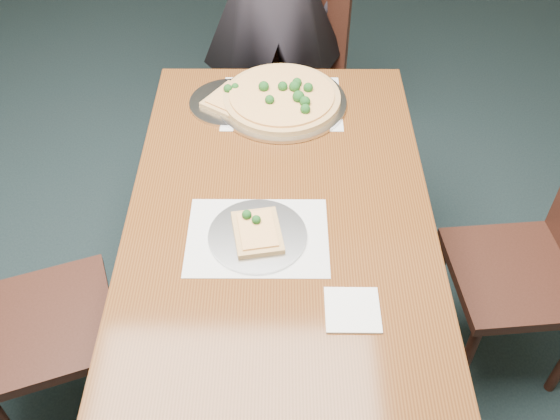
{
  "coord_description": "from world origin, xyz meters",
  "views": [
    {
      "loc": [
        0.26,
        -1.14,
        2.07
      ],
      "look_at": [
        0.25,
        0.15,
        0.75
      ],
      "focal_mm": 40.0,
      "sensor_mm": 36.0,
      "label": 1
    }
  ],
  "objects_px": {
    "dining_table": "(280,231)",
    "chair_right": "(546,260)",
    "slice_plate_far": "(229,100)",
    "pizza_pan": "(282,98)",
    "chair_far": "(293,65)",
    "chair_left": "(11,320)",
    "slice_plate_near": "(257,233)"
  },
  "relations": [
    {
      "from": "chair_right",
      "to": "chair_far",
      "type": "bearing_deg",
      "value": -150.21
    },
    {
      "from": "chair_far",
      "to": "pizza_pan",
      "type": "height_order",
      "value": "chair_far"
    },
    {
      "from": "slice_plate_near",
      "to": "chair_left",
      "type": "bearing_deg",
      "value": -170.33
    },
    {
      "from": "chair_left",
      "to": "slice_plate_far",
      "type": "bearing_deg",
      "value": -59.05
    },
    {
      "from": "chair_far",
      "to": "slice_plate_near",
      "type": "distance_m",
      "value": 1.28
    },
    {
      "from": "chair_far",
      "to": "chair_left",
      "type": "xyz_separation_m",
      "value": [
        -0.86,
        -1.38,
        0.0
      ]
    },
    {
      "from": "dining_table",
      "to": "slice_plate_far",
      "type": "bearing_deg",
      "value": 109.05
    },
    {
      "from": "slice_plate_near",
      "to": "chair_far",
      "type": "bearing_deg",
      "value": 84.53
    },
    {
      "from": "dining_table",
      "to": "pizza_pan",
      "type": "relative_size",
      "value": 3.27
    },
    {
      "from": "chair_far",
      "to": "pizza_pan",
      "type": "distance_m",
      "value": 0.67
    },
    {
      "from": "chair_right",
      "to": "slice_plate_near",
      "type": "height_order",
      "value": "chair_right"
    },
    {
      "from": "slice_plate_near",
      "to": "slice_plate_far",
      "type": "distance_m",
      "value": 0.65
    },
    {
      "from": "pizza_pan",
      "to": "slice_plate_far",
      "type": "bearing_deg",
      "value": 179.37
    },
    {
      "from": "chair_far",
      "to": "pizza_pan",
      "type": "relative_size",
      "value": 1.99
    },
    {
      "from": "pizza_pan",
      "to": "dining_table",
      "type": "bearing_deg",
      "value": -90.68
    },
    {
      "from": "chair_far",
      "to": "slice_plate_near",
      "type": "xyz_separation_m",
      "value": [
        -0.12,
        -1.25,
        0.25
      ]
    },
    {
      "from": "chair_right",
      "to": "slice_plate_far",
      "type": "xyz_separation_m",
      "value": [
        -1.04,
        0.53,
        0.25
      ]
    },
    {
      "from": "pizza_pan",
      "to": "slice_plate_near",
      "type": "bearing_deg",
      "value": -96.3
    },
    {
      "from": "chair_far",
      "to": "slice_plate_near",
      "type": "bearing_deg",
      "value": -71.53
    },
    {
      "from": "slice_plate_far",
      "to": "dining_table",
      "type": "bearing_deg",
      "value": -70.95
    },
    {
      "from": "dining_table",
      "to": "chair_far",
      "type": "bearing_deg",
      "value": 87.2
    },
    {
      "from": "dining_table",
      "to": "slice_plate_far",
      "type": "xyz_separation_m",
      "value": [
        -0.18,
        0.53,
        0.1
      ]
    },
    {
      "from": "chair_right",
      "to": "pizza_pan",
      "type": "xyz_separation_m",
      "value": [
        -0.85,
        0.52,
        0.26
      ]
    },
    {
      "from": "chair_far",
      "to": "chair_right",
      "type": "height_order",
      "value": "same"
    },
    {
      "from": "chair_far",
      "to": "slice_plate_far",
      "type": "relative_size",
      "value": 3.25
    },
    {
      "from": "dining_table",
      "to": "slice_plate_near",
      "type": "bearing_deg",
      "value": -121.04
    },
    {
      "from": "chair_right",
      "to": "slice_plate_far",
      "type": "bearing_deg",
      "value": -122.11
    },
    {
      "from": "chair_left",
      "to": "pizza_pan",
      "type": "bearing_deg",
      "value": -66.78
    },
    {
      "from": "chair_right",
      "to": "chair_left",
      "type": "bearing_deg",
      "value": -87.21
    },
    {
      "from": "dining_table",
      "to": "chair_right",
      "type": "height_order",
      "value": "chair_right"
    },
    {
      "from": "chair_far",
      "to": "slice_plate_near",
      "type": "height_order",
      "value": "chair_far"
    },
    {
      "from": "dining_table",
      "to": "chair_far",
      "type": "relative_size",
      "value": 1.65
    }
  ]
}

